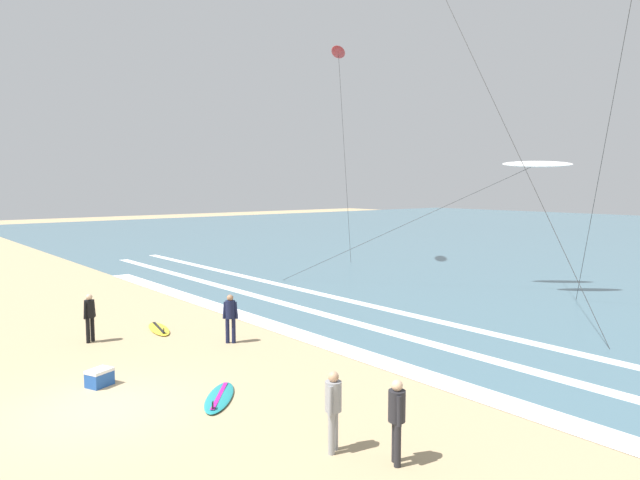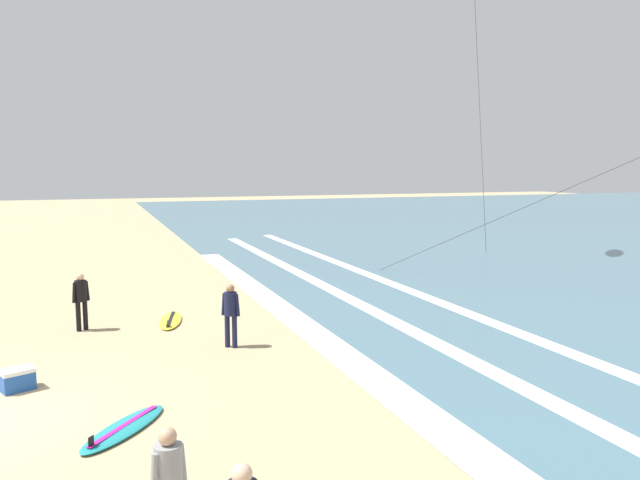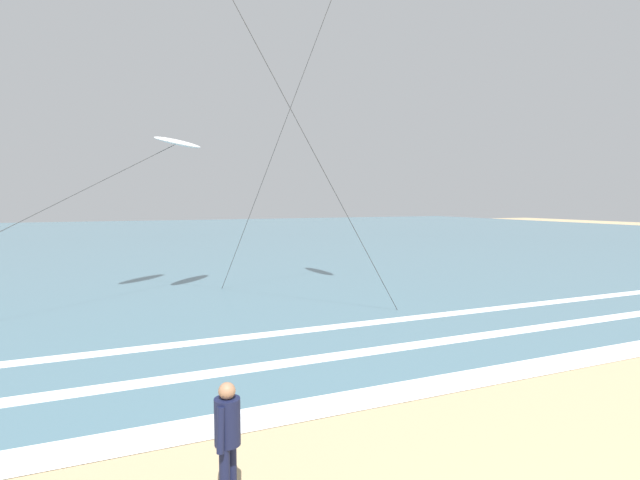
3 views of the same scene
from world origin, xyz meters
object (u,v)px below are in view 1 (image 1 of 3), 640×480
surfer_foreground_main (90,313)px  surfer_background_far (230,314)px  surfboard_near_water (159,329)px  kite_white_mid_center (536,165)px  surfer_left_far (397,414)px  surfer_right_near (333,404)px  surfboard_foreground_flat (219,397)px  kite_red_high_left (338,54)px  cooler_box (100,377)px

surfer_foreground_main → surfer_background_far: (2.98, 3.51, 0.00)m
surfer_foreground_main → surfer_background_far: 4.60m
surfboard_near_water → kite_white_mid_center: 17.82m
surfer_left_far → surfer_background_far: (-9.06, 1.82, 0.00)m
surfer_left_far → surfboard_near_water: (-12.14, 0.70, -0.91)m
surfer_foreground_main → kite_white_mid_center: (4.79, 18.45, 5.07)m
surfer_right_near → kite_white_mid_center: size_ratio=0.13×
surfboard_foreground_flat → kite_white_mid_center: kite_white_mid_center is taller
kite_red_high_left → cooler_box: (12.96, -19.32, -12.98)m
surfboard_foreground_flat → surfer_foreground_main: bearing=-173.9°
surfer_background_far → kite_white_mid_center: bearing=83.1°
surfer_right_near → kite_white_mid_center: bearing=109.5°
kite_red_high_left → surfer_right_near: bearing=-41.2°
surfer_foreground_main → cooler_box: size_ratio=2.16×
surfer_background_far → surfer_foreground_main: bearing=-130.4°
surfer_background_far → surfer_right_near: size_ratio=1.00×
surfer_right_near → surfboard_near_water: surfer_right_near is taller
surfer_right_near → cooler_box: size_ratio=2.16×
surfboard_near_water → kite_red_high_left: size_ratio=0.16×
surfboard_near_water → kite_red_high_left: bearing=118.3°
surfer_foreground_main → surfer_right_near: bearing=5.7°
surfer_left_far → cooler_box: surfer_left_far is taller
surfer_background_far → surfboard_foreground_flat: size_ratio=0.80×
surfer_right_near → kite_red_high_left: 28.68m
kite_white_mid_center → cooler_box: 20.46m
surfer_foreground_main → surfboard_foreground_flat: (7.12, 0.76, -0.91)m
surfer_left_far → surfer_right_near: same height
surfer_background_far → surfer_right_near: bearing=-16.8°
surfboard_near_water → kite_red_high_left: kite_red_high_left is taller
surfer_right_near → cooler_box: (-6.57, -2.26, -0.74)m
surfboard_foreground_flat → kite_red_high_left: bearing=132.1°
kite_red_high_left → kite_white_mid_center: bearing=1.2°
surfer_foreground_main → cooler_box: (4.37, -1.16, -0.74)m
surfer_left_far → surfer_background_far: bearing=168.6°
surfboard_near_water → cooler_box: cooler_box is taller
surfer_right_near → surfer_left_far: bearing=27.9°
kite_red_high_left → kite_white_mid_center: (13.37, 0.29, -7.18)m
surfboard_near_water → kite_white_mid_center: kite_white_mid_center is taller
surfer_left_far → cooler_box: 8.22m
surfer_foreground_main → surfer_right_near: (10.94, 1.10, 0.00)m
kite_red_high_left → surfboard_near_water: bearing=-61.7°
surfer_foreground_main → surfer_left_far: (12.05, 1.68, 0.00)m
kite_white_mid_center → surfer_foreground_main: bearing=-104.5°
kite_red_high_left → surfboard_foreground_flat: bearing=-47.9°
surfer_left_far → surfer_background_far: same height
surfer_right_near → surfboard_foreground_flat: bearing=-175.0°
surfer_foreground_main → surfboard_near_water: bearing=92.2°
surfer_background_far → kite_red_high_left: size_ratio=0.12×
surfer_foreground_main → kite_white_mid_center: bearing=75.5°
cooler_box → surfboard_near_water: bearing=141.5°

